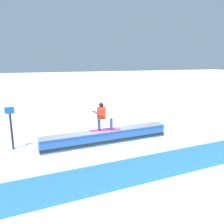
{
  "coord_description": "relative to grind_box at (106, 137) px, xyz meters",
  "views": [
    {
      "loc": [
        2.93,
        10.13,
        4.05
      ],
      "look_at": [
        0.03,
        1.0,
        1.79
      ],
      "focal_mm": 36.54,
      "sensor_mm": 36.0,
      "label": 1
    }
  ],
  "objects": [
    {
      "name": "trail_marker",
      "position": [
        4.27,
        -0.52,
        0.76
      ],
      "size": [
        0.4,
        0.1,
        1.97
      ],
      "color": "#262628",
      "rests_on": "ground_plane"
    },
    {
      "name": "safety_fence",
      "position": [
        0.0,
        3.97,
        0.2
      ],
      "size": [
        13.87,
        1.48,
        1.0
      ],
      "primitive_type": "cube",
      "rotation": [
        0.0,
        0.0,
        0.1
      ],
      "color": "#3487E8",
      "rests_on": "ground_plane"
    },
    {
      "name": "ground_plane",
      "position": [
        0.0,
        0.0,
        -0.3
      ],
      "size": [
        120.0,
        120.0,
        0.0
      ],
      "primitive_type": "plane",
      "color": "white"
    },
    {
      "name": "snowboarder",
      "position": [
        0.19,
        -0.01,
        1.1
      ],
      "size": [
        1.53,
        0.5,
        1.37
      ],
      "color": "#BE2382",
      "rests_on": "grind_box"
    },
    {
      "name": "grind_box",
      "position": [
        0.0,
        0.0,
        0.0
      ],
      "size": [
        6.39,
        1.27,
        0.66
      ],
      "color": "blue",
      "rests_on": "ground_plane"
    }
  ]
}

